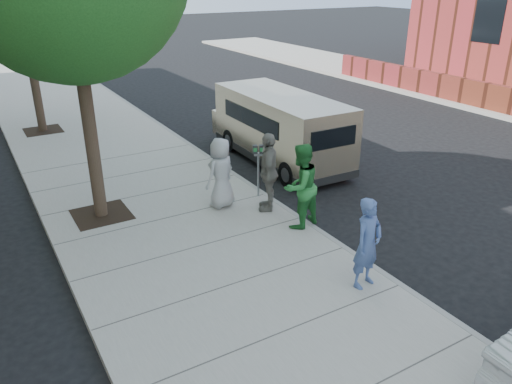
# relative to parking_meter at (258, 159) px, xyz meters

# --- Properties ---
(ground) EXTENTS (120.00, 120.00, 0.00)m
(ground) POSITION_rel_parking_meter_xyz_m (-1.25, -1.50, -1.08)
(ground) COLOR black
(ground) RESTS_ON ground
(sidewalk) EXTENTS (5.00, 60.00, 0.15)m
(sidewalk) POSITION_rel_parking_meter_xyz_m (-2.25, -1.50, -1.01)
(sidewalk) COLOR gray
(sidewalk) RESTS_ON ground
(curb_face) EXTENTS (0.12, 60.00, 0.16)m
(curb_face) POSITION_rel_parking_meter_xyz_m (0.19, -1.50, -1.01)
(curb_face) COLOR gray
(curb_face) RESTS_ON ground
(parking_meter) EXTENTS (0.28, 0.19, 1.29)m
(parking_meter) POSITION_rel_parking_meter_xyz_m (0.00, 0.00, 0.00)
(parking_meter) COLOR gray
(parking_meter) RESTS_ON sidewalk
(van) EXTENTS (1.91, 5.40, 1.98)m
(van) POSITION_rel_parking_meter_xyz_m (1.98, 2.16, -0.03)
(van) COLOR beige
(van) RESTS_ON ground
(person_officer) EXTENTS (0.66, 0.50, 1.62)m
(person_officer) POSITION_rel_parking_meter_xyz_m (-0.36, -4.17, -0.12)
(person_officer) COLOR #455C93
(person_officer) RESTS_ON sidewalk
(person_green_shirt) EXTENTS (1.02, 0.87, 1.82)m
(person_green_shirt) POSITION_rel_parking_meter_xyz_m (-0.05, -1.78, -0.02)
(person_green_shirt) COLOR #287B35
(person_green_shirt) RESTS_ON sidewalk
(person_gray_shirt) EXTENTS (0.93, 0.77, 1.63)m
(person_gray_shirt) POSITION_rel_parking_meter_xyz_m (-1.02, -0.06, -0.12)
(person_gray_shirt) COLOR #A5A5A8
(person_gray_shirt) RESTS_ON sidewalk
(person_striped_polo) EXTENTS (0.95, 1.12, 1.80)m
(person_striped_polo) POSITION_rel_parking_meter_xyz_m (-0.17, -0.74, -0.03)
(person_striped_polo) COLOR slate
(person_striped_polo) RESTS_ON sidewalk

